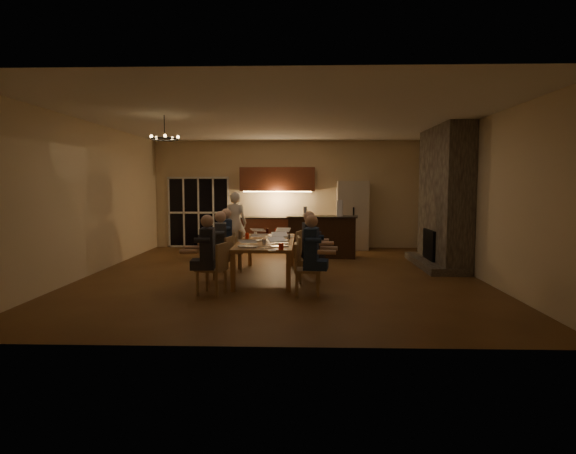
# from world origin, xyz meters

# --- Properties ---
(floor) EXTENTS (9.00, 9.00, 0.00)m
(floor) POSITION_xyz_m (0.00, 0.00, 0.00)
(floor) COLOR brown
(floor) RESTS_ON ground
(back_wall) EXTENTS (8.00, 0.04, 3.20)m
(back_wall) POSITION_xyz_m (0.00, 4.52, 1.60)
(back_wall) COLOR beige
(back_wall) RESTS_ON ground
(left_wall) EXTENTS (0.04, 9.00, 3.20)m
(left_wall) POSITION_xyz_m (-4.02, 0.00, 1.60)
(left_wall) COLOR beige
(left_wall) RESTS_ON ground
(right_wall) EXTENTS (0.04, 9.00, 3.20)m
(right_wall) POSITION_xyz_m (4.02, 0.00, 1.60)
(right_wall) COLOR beige
(right_wall) RESTS_ON ground
(ceiling) EXTENTS (8.00, 9.00, 0.04)m
(ceiling) POSITION_xyz_m (0.00, 0.00, 3.22)
(ceiling) COLOR white
(ceiling) RESTS_ON back_wall
(french_doors) EXTENTS (1.86, 0.08, 2.10)m
(french_doors) POSITION_xyz_m (-2.70, 4.47, 1.05)
(french_doors) COLOR black
(french_doors) RESTS_ON ground
(fireplace) EXTENTS (0.58, 2.50, 3.20)m
(fireplace) POSITION_xyz_m (3.70, 1.20, 1.60)
(fireplace) COLOR #645D4E
(fireplace) RESTS_ON ground
(kitchenette) EXTENTS (2.24, 0.68, 2.40)m
(kitchenette) POSITION_xyz_m (-0.30, 4.20, 1.20)
(kitchenette) COLOR brown
(kitchenette) RESTS_ON ground
(refrigerator) EXTENTS (0.90, 0.68, 2.00)m
(refrigerator) POSITION_xyz_m (1.90, 4.15, 1.00)
(refrigerator) COLOR beige
(refrigerator) RESTS_ON ground
(dining_table) EXTENTS (1.10, 2.83, 0.75)m
(dining_table) POSITION_xyz_m (-0.28, -0.25, 0.38)
(dining_table) COLOR tan
(dining_table) RESTS_ON ground
(bar_island) EXTENTS (1.88, 0.89, 1.08)m
(bar_island) POSITION_xyz_m (0.97, 2.54, 0.54)
(bar_island) COLOR black
(bar_island) RESTS_ON ground
(chair_left_near) EXTENTS (0.54, 0.54, 0.89)m
(chair_left_near) POSITION_xyz_m (-1.11, -1.81, 0.45)
(chair_left_near) COLOR #A17B50
(chair_left_near) RESTS_ON ground
(chair_left_mid) EXTENTS (0.51, 0.51, 0.89)m
(chair_left_mid) POSITION_xyz_m (-1.15, -0.79, 0.45)
(chair_left_mid) COLOR #A17B50
(chair_left_mid) RESTS_ON ground
(chair_left_far) EXTENTS (0.53, 0.53, 0.89)m
(chair_left_far) POSITION_xyz_m (-1.10, 0.37, 0.45)
(chair_left_far) COLOR #A17B50
(chair_left_far) RESTS_ON ground
(chair_right_near) EXTENTS (0.44, 0.44, 0.89)m
(chair_right_near) POSITION_xyz_m (0.54, -1.82, 0.45)
(chair_right_near) COLOR #A17B50
(chair_right_near) RESTS_ON ground
(chair_right_mid) EXTENTS (0.48, 0.48, 0.89)m
(chair_right_mid) POSITION_xyz_m (0.58, -0.73, 0.45)
(chair_right_mid) COLOR #A17B50
(chair_right_mid) RESTS_ON ground
(chair_right_far) EXTENTS (0.55, 0.55, 0.89)m
(chair_right_far) POSITION_xyz_m (0.58, 0.37, 0.45)
(chair_right_far) COLOR #A17B50
(chair_right_far) RESTS_ON ground
(person_left_near) EXTENTS (0.65, 0.65, 1.38)m
(person_left_near) POSITION_xyz_m (-1.17, -1.84, 0.69)
(person_left_near) COLOR #262831
(person_left_near) RESTS_ON ground
(person_right_near) EXTENTS (0.67, 0.67, 1.38)m
(person_right_near) POSITION_xyz_m (0.61, -1.82, 0.69)
(person_right_near) COLOR navy
(person_right_near) RESTS_ON ground
(person_left_mid) EXTENTS (0.69, 0.69, 1.38)m
(person_left_mid) POSITION_xyz_m (-1.13, -0.73, 0.69)
(person_left_mid) COLOR #3A3D44
(person_left_mid) RESTS_ON ground
(person_right_mid) EXTENTS (0.68, 0.68, 1.38)m
(person_right_mid) POSITION_xyz_m (0.58, -0.70, 0.69)
(person_right_mid) COLOR #262831
(person_right_mid) RESTS_ON ground
(person_left_far) EXTENTS (0.71, 0.71, 1.38)m
(person_left_far) POSITION_xyz_m (-1.19, 0.31, 0.69)
(person_left_far) COLOR navy
(person_left_far) RESTS_ON ground
(standing_person) EXTENTS (0.67, 0.49, 1.70)m
(standing_person) POSITION_xyz_m (-1.38, 3.04, 0.85)
(standing_person) COLOR silver
(standing_person) RESTS_ON ground
(chandelier) EXTENTS (0.54, 0.54, 0.03)m
(chandelier) POSITION_xyz_m (-2.17, -0.80, 2.75)
(chandelier) COLOR black
(chandelier) RESTS_ON ceiling
(laptop_a) EXTENTS (0.35, 0.31, 0.23)m
(laptop_a) POSITION_xyz_m (-0.53, -1.26, 0.86)
(laptop_a) COLOR silver
(laptop_a) RESTS_ON dining_table
(laptop_b) EXTENTS (0.40, 0.38, 0.23)m
(laptop_b) POSITION_xyz_m (0.01, -1.14, 0.86)
(laptop_b) COLOR silver
(laptop_b) RESTS_ON dining_table
(laptop_c) EXTENTS (0.40, 0.38, 0.23)m
(laptop_c) POSITION_xyz_m (-0.48, -0.24, 0.86)
(laptop_c) COLOR silver
(laptop_c) RESTS_ON dining_table
(laptop_d) EXTENTS (0.37, 0.34, 0.23)m
(laptop_d) POSITION_xyz_m (0.00, -0.24, 0.86)
(laptop_d) COLOR silver
(laptop_d) RESTS_ON dining_table
(laptop_e) EXTENTS (0.38, 0.35, 0.23)m
(laptop_e) POSITION_xyz_m (-0.53, 0.93, 0.86)
(laptop_e) COLOR silver
(laptop_e) RESTS_ON dining_table
(laptop_f) EXTENTS (0.36, 0.33, 0.23)m
(laptop_f) POSITION_xyz_m (-0.01, 0.77, 0.86)
(laptop_f) COLOR silver
(laptop_f) RESTS_ON dining_table
(mug_front) EXTENTS (0.08, 0.08, 0.10)m
(mug_front) POSITION_xyz_m (-0.29, -0.63, 0.80)
(mug_front) COLOR white
(mug_front) RESTS_ON dining_table
(mug_mid) EXTENTS (0.09, 0.09, 0.10)m
(mug_mid) POSITION_xyz_m (-0.17, 0.37, 0.80)
(mug_mid) COLOR white
(mug_mid) RESTS_ON dining_table
(mug_back) EXTENTS (0.07, 0.07, 0.10)m
(mug_back) POSITION_xyz_m (-0.59, 0.59, 0.80)
(mug_back) COLOR white
(mug_back) RESTS_ON dining_table
(redcup_near) EXTENTS (0.09, 0.09, 0.12)m
(redcup_near) POSITION_xyz_m (0.08, -1.61, 0.81)
(redcup_near) COLOR red
(redcup_near) RESTS_ON dining_table
(redcup_mid) EXTENTS (0.08, 0.08, 0.12)m
(redcup_mid) POSITION_xyz_m (-0.72, 0.13, 0.81)
(redcup_mid) COLOR red
(redcup_mid) RESTS_ON dining_table
(redcup_far) EXTENTS (0.09, 0.09, 0.12)m
(redcup_far) POSITION_xyz_m (-0.15, 1.08, 0.81)
(redcup_far) COLOR red
(redcup_far) RESTS_ON dining_table
(can_silver) EXTENTS (0.07, 0.07, 0.12)m
(can_silver) POSITION_xyz_m (-0.28, -0.94, 0.81)
(can_silver) COLOR #B2B2B7
(can_silver) RESTS_ON dining_table
(can_cola) EXTENTS (0.06, 0.06, 0.12)m
(can_cola) POSITION_xyz_m (-0.38, 1.22, 0.81)
(can_cola) COLOR #3F0F0C
(can_cola) RESTS_ON dining_table
(can_right) EXTENTS (0.07, 0.07, 0.12)m
(can_right) POSITION_xyz_m (0.16, -0.02, 0.81)
(can_right) COLOR #B2B2B7
(can_right) RESTS_ON dining_table
(plate_near) EXTENTS (0.26, 0.26, 0.02)m
(plate_near) POSITION_xyz_m (0.07, -0.75, 0.76)
(plate_near) COLOR white
(plate_near) RESTS_ON dining_table
(plate_left) EXTENTS (0.26, 0.26, 0.02)m
(plate_left) POSITION_xyz_m (-0.61, -1.21, 0.76)
(plate_left) COLOR white
(plate_left) RESTS_ON dining_table
(plate_far) EXTENTS (0.28, 0.28, 0.02)m
(plate_far) POSITION_xyz_m (0.10, 0.47, 0.76)
(plate_far) COLOR white
(plate_far) RESTS_ON dining_table
(notepad) EXTENTS (0.15, 0.20, 0.01)m
(notepad) POSITION_xyz_m (-0.07, -1.71, 0.76)
(notepad) COLOR white
(notepad) RESTS_ON dining_table
(bar_bottle) EXTENTS (0.09, 0.09, 0.24)m
(bar_bottle) POSITION_xyz_m (0.51, 2.63, 1.20)
(bar_bottle) COLOR #99999E
(bar_bottle) RESTS_ON bar_island
(bar_blender) EXTENTS (0.15, 0.15, 0.42)m
(bar_blender) POSITION_xyz_m (1.40, 2.42, 1.29)
(bar_blender) COLOR silver
(bar_blender) RESTS_ON bar_island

